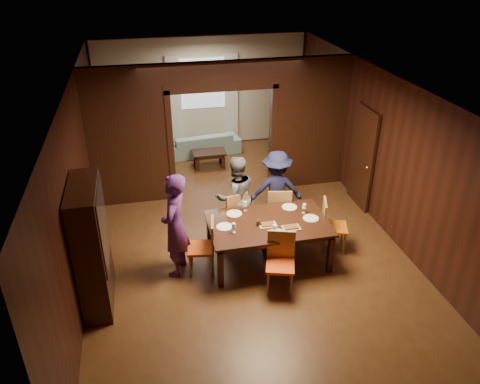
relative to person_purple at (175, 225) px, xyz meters
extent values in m
plane|color=#512D16|center=(1.27, 1.02, -0.90)|extent=(9.00, 9.00, 0.00)
cube|color=silver|center=(1.27, 1.02, 2.00)|extent=(5.50, 9.00, 0.02)
cube|color=black|center=(1.27, 5.52, 0.55)|extent=(5.50, 0.02, 2.90)
cube|color=black|center=(-1.48, 1.02, 0.55)|extent=(0.02, 9.00, 2.90)
cube|color=black|center=(4.02, 1.02, 0.55)|extent=(0.02, 9.00, 2.90)
cube|color=black|center=(-0.65, 2.62, 0.30)|extent=(1.65, 0.15, 2.40)
cube|color=black|center=(3.20, 2.62, 0.30)|extent=(1.65, 0.15, 2.40)
cube|color=black|center=(1.27, 2.62, 1.75)|extent=(5.50, 0.15, 0.50)
cube|color=beige|center=(1.27, 5.49, 0.55)|extent=(5.40, 0.04, 2.85)
imported|color=#4F2366|center=(0.00, 0.00, 0.00)|extent=(0.64, 0.77, 1.80)
imported|color=#504E54|center=(1.19, 0.92, -0.10)|extent=(0.88, 0.74, 1.60)
imported|color=#151736|center=(2.02, 1.06, -0.12)|extent=(1.08, 0.73, 1.56)
imported|color=#8CB8B8|center=(1.12, 4.87, -0.62)|extent=(2.03, 0.98, 0.57)
imported|color=black|center=(1.68, 0.14, -0.10)|extent=(0.37, 0.37, 0.09)
cube|color=black|center=(1.57, -0.01, -0.52)|extent=(2.03, 1.26, 0.76)
cube|color=black|center=(1.18, 4.02, -0.70)|extent=(0.80, 0.50, 0.40)
cube|color=black|center=(-1.26, -0.48, 0.10)|extent=(0.40, 1.20, 2.00)
cube|color=black|center=(3.97, 1.52, 0.15)|extent=(0.06, 0.90, 2.10)
cube|color=silver|center=(1.27, 5.46, 0.80)|extent=(1.20, 0.03, 1.30)
cube|color=white|center=(0.52, 5.42, 0.35)|extent=(0.35, 0.06, 2.40)
cube|color=white|center=(2.02, 5.42, 0.35)|extent=(0.35, 0.06, 2.40)
cylinder|color=white|center=(0.81, 0.00, -0.13)|extent=(0.27, 0.27, 0.01)
cylinder|color=white|center=(1.06, 0.38, -0.13)|extent=(0.27, 0.27, 0.01)
cylinder|color=silver|center=(2.07, 0.39, -0.13)|extent=(0.27, 0.27, 0.01)
cylinder|color=silver|center=(2.31, -0.05, -0.13)|extent=(0.27, 0.27, 0.01)
cylinder|color=silver|center=(1.60, -0.38, -0.13)|extent=(0.27, 0.27, 0.01)
cube|color=gray|center=(1.53, -0.11, -0.12)|extent=(0.30, 0.20, 0.04)
cube|color=gray|center=(1.88, -0.27, -0.12)|extent=(0.30, 0.20, 0.04)
cylinder|color=silver|center=(1.58, -0.33, -0.07)|extent=(0.07, 0.07, 0.14)
camera|label=1|loc=(-0.34, -6.47, 4.05)|focal=35.00mm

